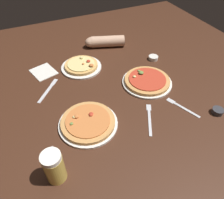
% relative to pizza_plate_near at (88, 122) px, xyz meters
% --- Properties ---
extents(ground_plane, '(2.40, 2.40, 0.03)m').
position_rel_pizza_plate_near_xyz_m(ground_plane, '(0.17, 0.10, -0.03)').
color(ground_plane, '#3D2114').
extents(pizza_plate_near, '(0.30, 0.30, 0.05)m').
position_rel_pizza_plate_near_xyz_m(pizza_plate_near, '(0.00, 0.00, 0.00)').
color(pizza_plate_near, silver).
rests_on(pizza_plate_near, ground_plane).
extents(pizza_plate_far, '(0.27, 0.27, 0.05)m').
position_rel_pizza_plate_near_xyz_m(pizza_plate_far, '(0.12, 0.48, -0.00)').
color(pizza_plate_far, silver).
rests_on(pizza_plate_far, ground_plane).
extents(pizza_plate_side, '(0.30, 0.30, 0.05)m').
position_rel_pizza_plate_near_xyz_m(pizza_plate_side, '(0.44, 0.16, 0.00)').
color(pizza_plate_side, silver).
rests_on(pizza_plate_side, ground_plane).
extents(beer_mug_dark, '(0.08, 0.13, 0.15)m').
position_rel_pizza_plate_near_xyz_m(beer_mug_dark, '(-0.21, -0.20, 0.06)').
color(beer_mug_dark, gold).
rests_on(beer_mug_dark, ground_plane).
extents(ramekin_sauce, '(0.07, 0.07, 0.03)m').
position_rel_pizza_plate_near_xyz_m(ramekin_sauce, '(0.62, 0.37, -0.00)').
color(ramekin_sauce, silver).
rests_on(ramekin_sauce, ground_plane).
extents(ramekin_butter, '(0.06, 0.06, 0.03)m').
position_rel_pizza_plate_near_xyz_m(ramekin_butter, '(0.65, -0.21, -0.00)').
color(ramekin_butter, '#333338').
rests_on(ramekin_butter, ground_plane).
extents(napkin_folded, '(0.17, 0.19, 0.01)m').
position_rel_pizza_plate_near_xyz_m(napkin_folded, '(-0.12, 0.54, -0.01)').
color(napkin_folded, silver).
rests_on(napkin_folded, ground_plane).
extents(fork_left, '(0.12, 0.20, 0.01)m').
position_rel_pizza_plate_near_xyz_m(fork_left, '(0.30, -0.09, -0.01)').
color(fork_left, silver).
rests_on(fork_left, ground_plane).
extents(knife_right, '(0.16, 0.18, 0.01)m').
position_rel_pizza_plate_near_xyz_m(knife_right, '(-0.13, 0.34, -0.01)').
color(knife_right, silver).
rests_on(knife_right, ground_plane).
extents(fork_spare, '(0.09, 0.19, 0.01)m').
position_rel_pizza_plate_near_xyz_m(fork_spare, '(0.50, -0.10, -0.01)').
color(fork_spare, silver).
rests_on(fork_spare, ground_plane).
extents(diner_arm, '(0.29, 0.16, 0.08)m').
position_rel_pizza_plate_near_xyz_m(diner_arm, '(0.37, 0.68, 0.02)').
color(diner_arm, tan).
rests_on(diner_arm, ground_plane).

